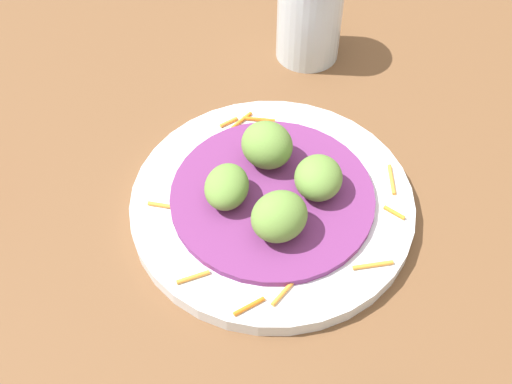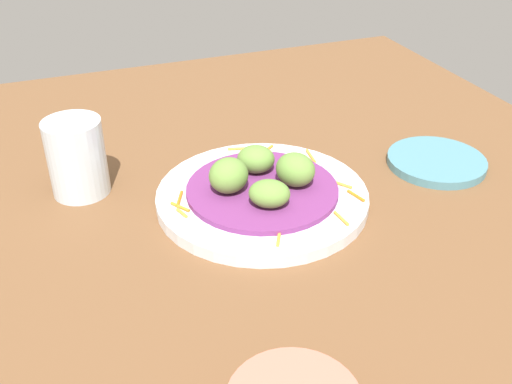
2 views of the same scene
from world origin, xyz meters
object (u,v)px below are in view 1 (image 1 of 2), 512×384
guac_scoop_left (227,187)px  guac_scoop_right (318,178)px  main_plate (272,204)px  guac_scoop_back (267,145)px  water_glass (309,18)px  guac_scoop_center (279,216)px

guac_scoop_left → guac_scoop_right: size_ratio=1.02×
guac_scoop_left → main_plate: bearing=-100.0°
guac_scoop_back → guac_scoop_left: bearing=125.0°
guac_scoop_right → guac_scoop_back: size_ratio=0.97×
guac_scoop_back → water_glass: 20.46cm
main_plate → guac_scoop_back: bearing=-10.0°
guac_scoop_left → guac_scoop_center: bearing=-145.0°
main_plate → water_glass: bearing=-27.6°
guac_scoop_center → guac_scoop_back: (8.60, -1.52, 0.09)cm
guac_scoop_center → guac_scoop_left: bearing=35.0°
guac_scoop_left → guac_scoop_right: guac_scoop_right is taller
guac_scoop_left → guac_scoop_center: guac_scoop_center is taller
main_plate → guac_scoop_left: guac_scoop_left is taller
guac_scoop_back → guac_scoop_right: bearing=-145.0°
guac_scoop_back → water_glass: (17.48, -10.61, 0.59)cm
guac_scoop_center → guac_scoop_right: guac_scoop_center is taller
guac_scoop_center → main_plate: bearing=-10.0°
main_plate → guac_scoop_right: size_ratio=5.47×
main_plate → guac_scoop_center: 5.72cm
water_glass → guac_scoop_right: bearing=162.6°
guac_scoop_left → guac_scoop_back: size_ratio=0.98×
main_plate → guac_scoop_right: guac_scoop_right is taller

